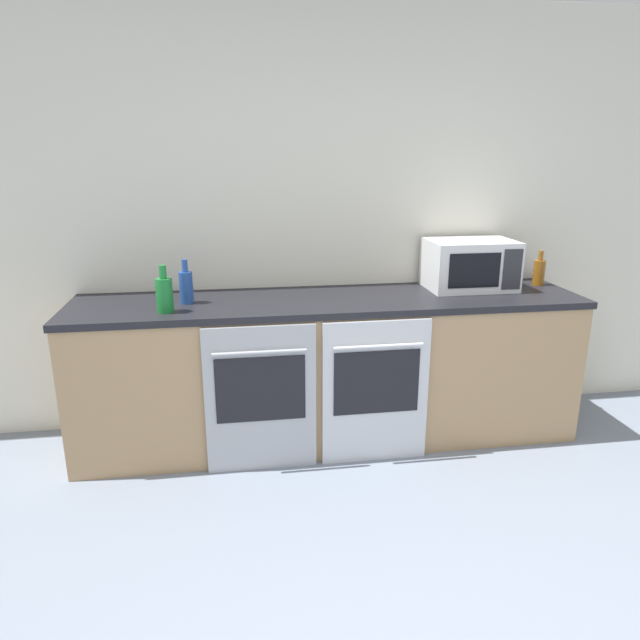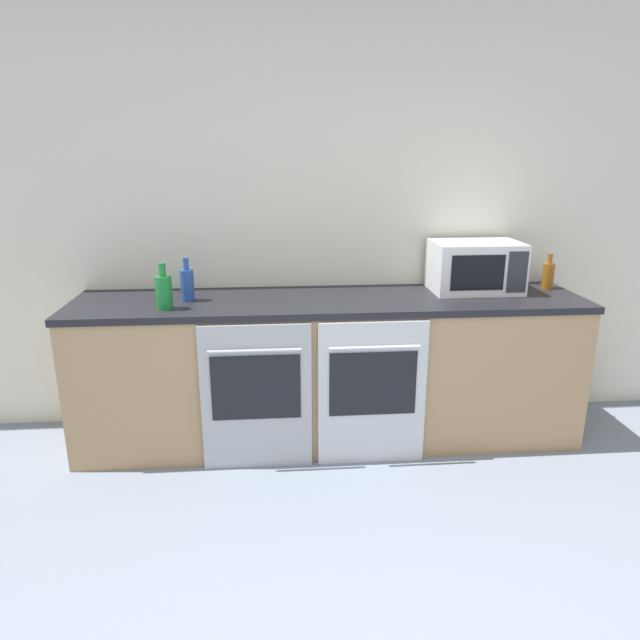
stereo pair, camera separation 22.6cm
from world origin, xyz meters
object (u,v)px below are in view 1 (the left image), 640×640
(oven_right, at_px, (376,391))
(bottle_amber, at_px, (539,272))
(oven_left, at_px, (261,398))
(microwave, at_px, (470,264))
(bottle_blue, at_px, (186,286))
(bottle_green, at_px, (164,294))

(oven_right, xyz_separation_m, bottle_amber, (1.19, 0.47, 0.55))
(oven_left, height_order, microwave, microwave)
(bottle_amber, relative_size, bottle_blue, 0.89)
(bottle_blue, height_order, bottle_green, bottle_green)
(oven_left, xyz_separation_m, bottle_amber, (1.84, 0.47, 0.55))
(oven_right, bearing_deg, oven_left, 180.00)
(oven_right, relative_size, bottle_amber, 3.78)
(bottle_blue, bearing_deg, microwave, 3.49)
(oven_left, bearing_deg, bottle_amber, 14.48)
(bottle_amber, bearing_deg, microwave, -178.09)
(oven_right, height_order, bottle_amber, bottle_amber)
(oven_left, bearing_deg, bottle_green, 160.34)
(oven_left, relative_size, bottle_amber, 3.78)
(oven_right, distance_m, bottle_amber, 1.39)
(bottle_amber, distance_m, bottle_blue, 2.23)
(oven_left, distance_m, oven_right, 0.65)
(oven_right, height_order, microwave, microwave)
(bottle_blue, bearing_deg, oven_left, -42.11)
(oven_left, xyz_separation_m, bottle_blue, (-0.39, 0.35, 0.57))
(bottle_amber, bearing_deg, bottle_blue, -176.85)
(oven_left, xyz_separation_m, bottle_green, (-0.49, 0.18, 0.57))
(oven_right, xyz_separation_m, microwave, (0.70, 0.46, 0.62))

